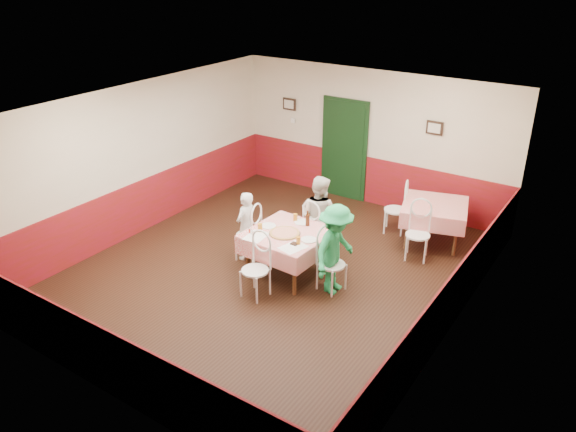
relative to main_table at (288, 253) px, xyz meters
The scene contains 39 objects.
floor 0.44m from the main_table, 162.76° to the right, with size 7.00×7.00×0.00m, color black.
ceiling 2.44m from the main_table, 162.76° to the right, with size 7.00×7.00×0.00m, color white.
back_wall 3.59m from the main_table, 93.78° to the left, with size 6.00×0.10×2.80m, color beige.
front_wall 3.72m from the main_table, 93.63° to the right, with size 6.00×0.10×2.80m, color beige.
left_wall 3.39m from the main_table, behind, with size 0.10×7.00×2.80m, color beige.
right_wall 2.96m from the main_table, ahead, with size 0.10×7.00×2.80m, color beige.
wainscot_back 3.42m from the main_table, 93.80° to the left, with size 6.00×0.03×1.00m, color maroon.
wainscot_front 3.56m from the main_table, 93.65° to the right, with size 6.00×0.03×1.00m, color maroon.
wainscot_left 3.21m from the main_table, behind, with size 0.03×7.00×1.00m, color maroon.
wainscot_right 2.76m from the main_table, ahead, with size 0.03×7.00×1.00m, color maroon.
door 3.54m from the main_table, 103.75° to the left, with size 0.96×0.06×2.10m, color black.
picture_left 4.31m from the main_table, 123.38° to the left, with size 0.32×0.03×0.26m, color black.
picture_right 3.84m from the main_table, 72.38° to the left, with size 0.32×0.03×0.26m, color black.
thermostat 4.15m from the main_table, 122.18° to the left, with size 0.10×0.03×0.10m, color white.
main_table is the anchor object (origin of this frame).
second_table 2.88m from the main_table, 56.76° to the left, with size 1.12×1.12×0.77m, color red.
chair_left 0.85m from the main_table, behind, with size 0.42×0.42×0.90m, color white, non-canonical shape.
chair_right 0.85m from the main_table, ahead, with size 0.42×0.42×0.90m, color white, non-canonical shape.
chair_far 0.85m from the main_table, 87.40° to the left, with size 0.42×0.42×0.90m, color white, non-canonical shape.
chair_near 0.85m from the main_table, 92.60° to the right, with size 0.42×0.42×0.90m, color white, non-canonical shape.
chair_second_a 2.55m from the main_table, 71.02° to the left, with size 0.42×0.42×0.90m, color white, non-canonical shape.
chair_second_b 2.29m from the main_table, 46.41° to the left, with size 0.42×0.42×0.90m, color white, non-canonical shape.
pizza 0.41m from the main_table, 102.13° to the right, with size 0.48×0.48×0.03m, color #B74723.
plate_left 0.55m from the main_table, behind, with size 0.25×0.25×0.01m, color white.
plate_right 0.58m from the main_table, ahead, with size 0.25×0.25×0.01m, color white.
plate_far 0.58m from the main_table, 91.23° to the left, with size 0.25×0.25×0.01m, color white.
glass_a 0.64m from the main_table, 150.43° to the right, with size 0.07×0.07×0.14m, color #BF7219.
glass_b 0.63m from the main_table, 34.95° to the right, with size 0.07×0.07×0.13m, color #BF7219.
glass_c 0.63m from the main_table, 107.67° to the left, with size 0.07×0.07×0.13m, color #BF7219.
beer_bottle 0.65m from the main_table, 71.15° to the left, with size 0.07×0.07×0.24m, color #381C0A.
shaker_a 0.73m from the main_table, 139.70° to the right, with size 0.04×0.04×0.09m, color silver.
shaker_b 0.72m from the main_table, 130.03° to the right, with size 0.04×0.04×0.09m, color silver.
shaker_c 0.75m from the main_table, 144.65° to the right, with size 0.04×0.04×0.09m, color #B23319.
menu_left 0.66m from the main_table, 130.31° to the right, with size 0.30×0.40×0.00m, color white.
menu_right 0.65m from the main_table, 47.72° to the right, with size 0.30×0.40×0.00m, color white.
wallet 0.58m from the main_table, 42.72° to the right, with size 0.11×0.09×0.02m, color black.
diner_left 0.93m from the main_table, behind, with size 0.45×0.29×1.23m, color gray.
diner_far 0.96m from the main_table, 87.40° to the left, with size 0.70×0.55×1.45m, color gray.
diner_right 0.97m from the main_table, ahead, with size 0.95×0.55×1.47m, color gray.
Camera 1 is at (4.72, -6.65, 4.86)m, focal length 35.00 mm.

